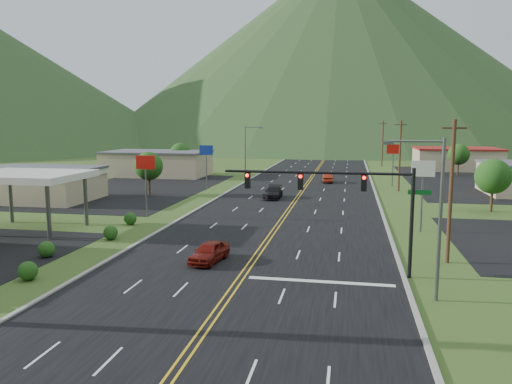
% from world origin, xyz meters
% --- Properties ---
extents(ground, '(500.00, 500.00, 0.00)m').
position_xyz_m(ground, '(0.00, 0.00, 0.00)').
color(ground, '#314E1C').
rests_on(ground, ground).
extents(road, '(20.00, 460.00, 0.04)m').
position_xyz_m(road, '(0.00, 0.00, 0.00)').
color(road, black).
rests_on(road, ground).
extents(traffic_signal, '(13.10, 0.43, 7.00)m').
position_xyz_m(traffic_signal, '(6.48, 14.00, 5.33)').
color(traffic_signal, black).
rests_on(traffic_signal, ground).
extents(streetlight_east, '(3.28, 0.25, 9.00)m').
position_xyz_m(streetlight_east, '(11.18, 10.00, 5.18)').
color(streetlight_east, '#59595E').
rests_on(streetlight_east, ground).
extents(streetlight_west, '(3.28, 0.25, 9.00)m').
position_xyz_m(streetlight_west, '(-11.68, 70.00, 5.18)').
color(streetlight_west, '#59595E').
rests_on(streetlight_west, ground).
extents(gas_canopy, '(10.00, 8.00, 5.30)m').
position_xyz_m(gas_canopy, '(-22.00, 22.00, 4.87)').
color(gas_canopy, white).
rests_on(gas_canopy, ground).
extents(building_west_mid, '(14.40, 10.40, 4.10)m').
position_xyz_m(building_west_mid, '(-32.00, 38.00, 2.27)').
color(building_west_mid, tan).
rests_on(building_west_mid, ground).
extents(building_west_far, '(18.40, 11.40, 4.50)m').
position_xyz_m(building_west_far, '(-28.00, 68.00, 2.26)').
color(building_west_far, tan).
rests_on(building_west_far, ground).
extents(building_east_far, '(16.40, 12.40, 4.50)m').
position_xyz_m(building_east_far, '(28.00, 90.00, 2.26)').
color(building_east_far, tan).
rests_on(building_east_far, ground).
extents(pole_sign_west_a, '(2.00, 0.18, 6.40)m').
position_xyz_m(pole_sign_west_a, '(-14.00, 30.00, 5.05)').
color(pole_sign_west_a, '#59595E').
rests_on(pole_sign_west_a, ground).
extents(pole_sign_west_b, '(2.00, 0.18, 6.40)m').
position_xyz_m(pole_sign_west_b, '(-14.00, 52.00, 5.05)').
color(pole_sign_west_b, '#59595E').
rests_on(pole_sign_west_b, ground).
extents(pole_sign_east_a, '(2.00, 0.18, 6.40)m').
position_xyz_m(pole_sign_east_a, '(13.00, 28.00, 5.05)').
color(pole_sign_east_a, '#59595E').
rests_on(pole_sign_east_a, ground).
extents(pole_sign_east_b, '(2.00, 0.18, 6.40)m').
position_xyz_m(pole_sign_east_b, '(13.00, 60.00, 5.05)').
color(pole_sign_east_b, '#59595E').
rests_on(pole_sign_east_b, ground).
extents(tree_west_a, '(3.84, 3.84, 5.82)m').
position_xyz_m(tree_west_a, '(-20.00, 45.00, 3.89)').
color(tree_west_a, '#382314').
rests_on(tree_west_a, ground).
extents(tree_west_b, '(3.84, 3.84, 5.82)m').
position_xyz_m(tree_west_b, '(-25.00, 72.00, 3.89)').
color(tree_west_b, '#382314').
rests_on(tree_west_b, ground).
extents(tree_east_a, '(3.84, 3.84, 5.82)m').
position_xyz_m(tree_east_a, '(22.00, 40.00, 3.89)').
color(tree_east_a, '#382314').
rests_on(tree_east_a, ground).
extents(tree_east_b, '(3.84, 3.84, 5.82)m').
position_xyz_m(tree_east_b, '(26.00, 78.00, 3.89)').
color(tree_east_b, '#382314').
rests_on(tree_east_b, ground).
extents(utility_pole_a, '(1.60, 0.28, 10.00)m').
position_xyz_m(utility_pole_a, '(13.50, 18.00, 5.13)').
color(utility_pole_a, '#382314').
rests_on(utility_pole_a, ground).
extents(utility_pole_b, '(1.60, 0.28, 10.00)m').
position_xyz_m(utility_pole_b, '(13.50, 55.00, 5.13)').
color(utility_pole_b, '#382314').
rests_on(utility_pole_b, ground).
extents(utility_pole_c, '(1.60, 0.28, 10.00)m').
position_xyz_m(utility_pole_c, '(13.50, 95.00, 5.13)').
color(utility_pole_c, '#382314').
rests_on(utility_pole_c, ground).
extents(utility_pole_d, '(1.60, 0.28, 10.00)m').
position_xyz_m(utility_pole_d, '(13.50, 135.00, 5.13)').
color(utility_pole_d, '#382314').
rests_on(utility_pole_d, ground).
extents(mountain_n, '(220.00, 220.00, 85.00)m').
position_xyz_m(mountain_n, '(0.00, 220.00, 42.50)').
color(mountain_n, '#223A1A').
rests_on(mountain_n, ground).
extents(car_red_near, '(2.36, 4.45, 1.44)m').
position_xyz_m(car_red_near, '(-2.97, 14.99, 0.72)').
color(car_red_near, maroon).
rests_on(car_red_near, ground).
extents(car_dark_mid, '(2.18, 5.21, 1.50)m').
position_xyz_m(car_dark_mid, '(-3.02, 44.79, 0.75)').
color(car_dark_mid, black).
rests_on(car_dark_mid, ground).
extents(car_red_far, '(1.86, 4.41, 1.42)m').
position_xyz_m(car_red_far, '(3.09, 63.08, 0.71)').
color(car_red_far, maroon).
rests_on(car_red_far, ground).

